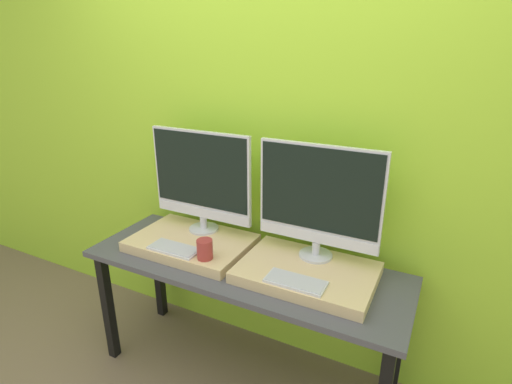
% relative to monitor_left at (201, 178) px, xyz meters
% --- Properties ---
extents(wall_back, '(8.00, 0.04, 2.60)m').
position_rel_monitor_left_xyz_m(wall_back, '(0.33, 0.21, 0.22)').
color(wall_back, '#9ED12D').
rests_on(wall_back, ground_plane).
extents(workbench, '(1.66, 0.56, 0.72)m').
position_rel_monitor_left_xyz_m(workbench, '(0.33, -0.15, -0.45)').
color(workbench, '#47474C').
rests_on(workbench, ground_plane).
extents(wooden_riser_left, '(0.63, 0.43, 0.05)m').
position_rel_monitor_left_xyz_m(wooden_riser_left, '(0.00, -0.12, -0.33)').
color(wooden_riser_left, '#D6B77F').
rests_on(wooden_riser_left, workbench).
extents(monitor_left, '(0.60, 0.17, 0.57)m').
position_rel_monitor_left_xyz_m(monitor_left, '(0.00, 0.00, 0.00)').
color(monitor_left, silver).
rests_on(monitor_left, wooden_riser_left).
extents(keyboard_left, '(0.27, 0.12, 0.01)m').
position_rel_monitor_left_xyz_m(keyboard_left, '(0.00, -0.27, -0.30)').
color(keyboard_left, silver).
rests_on(keyboard_left, wooden_riser_left).
extents(mug, '(0.08, 0.08, 0.10)m').
position_rel_monitor_left_xyz_m(mug, '(0.19, -0.27, -0.26)').
color(mug, '#9E332D').
rests_on(mug, wooden_riser_left).
extents(wooden_riser_right, '(0.63, 0.43, 0.05)m').
position_rel_monitor_left_xyz_m(wooden_riser_right, '(0.66, -0.12, -0.33)').
color(wooden_riser_right, '#D6B77F').
rests_on(wooden_riser_right, workbench).
extents(monitor_right, '(0.60, 0.17, 0.57)m').
position_rel_monitor_left_xyz_m(monitor_right, '(0.66, 0.00, 0.00)').
color(monitor_right, silver).
rests_on(monitor_right, wooden_riser_right).
extents(keyboard_right, '(0.27, 0.12, 0.01)m').
position_rel_monitor_left_xyz_m(keyboard_right, '(0.66, -0.27, -0.30)').
color(keyboard_right, silver).
rests_on(keyboard_right, wooden_riser_right).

